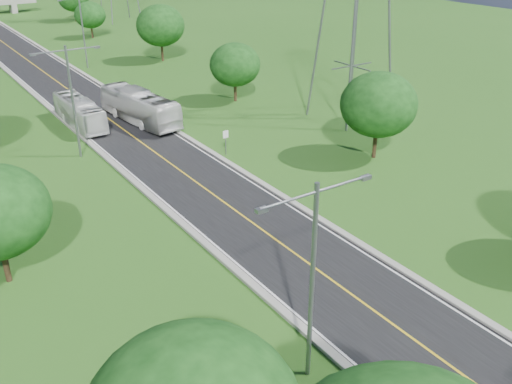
% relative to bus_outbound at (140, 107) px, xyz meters
% --- Properties ---
extents(ground, '(260.00, 260.00, 0.00)m').
position_rel_bus_outbound_xyz_m(ground, '(-2.46, 9.11, -1.73)').
color(ground, '#285818').
rests_on(ground, ground).
extents(road, '(8.00, 150.00, 0.06)m').
position_rel_bus_outbound_xyz_m(road, '(-2.46, 15.11, -1.70)').
color(road, black).
rests_on(road, ground).
extents(curb_left, '(0.50, 150.00, 0.22)m').
position_rel_bus_outbound_xyz_m(curb_left, '(-6.71, 15.11, -1.62)').
color(curb_left, gray).
rests_on(curb_left, ground).
extents(curb_right, '(0.50, 150.00, 0.22)m').
position_rel_bus_outbound_xyz_m(curb_right, '(1.79, 15.11, -1.62)').
color(curb_right, gray).
rests_on(curb_right, ground).
extents(speed_limit_sign, '(0.55, 0.09, 2.40)m').
position_rel_bus_outbound_xyz_m(speed_limit_sign, '(2.74, -12.90, -0.13)').
color(speed_limit_sign, slate).
rests_on(speed_limit_sign, ground).
extents(streetlight_near_left, '(5.90, 0.25, 10.00)m').
position_rel_bus_outbound_xyz_m(streetlight_near_left, '(-8.46, -38.89, 4.22)').
color(streetlight_near_left, slate).
rests_on(streetlight_near_left, ground).
extents(streetlight_mid_left, '(5.90, 0.25, 10.00)m').
position_rel_bus_outbound_xyz_m(streetlight_mid_left, '(-8.46, -5.89, 4.22)').
color(streetlight_mid_left, slate).
rests_on(streetlight_mid_left, ground).
extents(streetlight_far_right, '(5.90, 0.25, 10.00)m').
position_rel_bus_outbound_xyz_m(streetlight_far_right, '(3.54, 27.11, 4.22)').
color(streetlight_far_right, slate).
rests_on(streetlight_far_right, ground).
extents(tree_rb, '(6.72, 6.72, 7.82)m').
position_rel_bus_outbound_xyz_m(tree_rb, '(13.54, -20.89, 3.23)').
color(tree_rb, black).
rests_on(tree_rb, ground).
extents(tree_rc, '(5.88, 5.88, 6.84)m').
position_rel_bus_outbound_xyz_m(tree_rc, '(12.54, 1.11, 2.61)').
color(tree_rc, black).
rests_on(tree_rc, ground).
extents(tree_rd, '(7.14, 7.14, 8.30)m').
position_rel_bus_outbound_xyz_m(tree_rd, '(14.54, 25.11, 3.54)').
color(tree_rd, black).
rests_on(tree_rd, ground).
extents(tree_re, '(5.46, 5.46, 6.35)m').
position_rel_bus_outbound_xyz_m(tree_re, '(12.04, 49.11, 2.30)').
color(tree_re, black).
rests_on(tree_re, ground).
extents(bus_outbound, '(4.30, 12.24, 3.34)m').
position_rel_bus_outbound_xyz_m(bus_outbound, '(0.00, 0.00, 0.00)').
color(bus_outbound, silver).
rests_on(bus_outbound, road).
extents(bus_inbound, '(2.41, 10.26, 2.86)m').
position_rel_bus_outbound_xyz_m(bus_inbound, '(-5.62, 2.53, -0.24)').
color(bus_inbound, white).
rests_on(bus_inbound, road).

